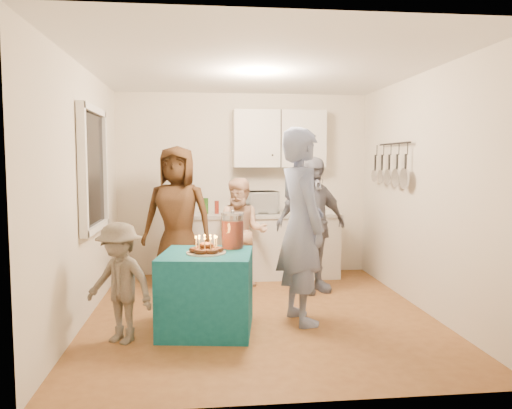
{
  "coord_description": "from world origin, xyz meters",
  "views": [
    {
      "loc": [
        -0.62,
        -5.2,
        1.64
      ],
      "look_at": [
        0.0,
        0.35,
        1.15
      ],
      "focal_mm": 35.0,
      "sensor_mm": 36.0,
      "label": 1
    }
  ],
  "objects": [
    {
      "name": "woman_back_right",
      "position": [
        0.75,
        0.83,
        0.85
      ],
      "size": [
        1.08,
        0.75,
        1.69
      ],
      "primitive_type": "imported",
      "rotation": [
        0.0,
        0.0,
        0.37
      ],
      "color": "black",
      "rests_on": "floor"
    },
    {
      "name": "woman_back_left",
      "position": [
        -0.92,
        1.2,
        0.91
      ],
      "size": [
        1.0,
        0.77,
        1.83
      ],
      "primitive_type": "imported",
      "rotation": [
        0.0,
        0.0,
        -0.23
      ],
      "color": "brown",
      "rests_on": "floor"
    },
    {
      "name": "party_table",
      "position": [
        -0.57,
        -0.46,
        0.38
      ],
      "size": [
        0.96,
        0.96,
        0.76
      ],
      "primitive_type": "cube",
      "rotation": [
        0.0,
        0.0,
        -0.15
      ],
      "color": "#0F5767",
      "rests_on": "floor"
    },
    {
      "name": "pot_rack",
      "position": [
        1.72,
        0.7,
        1.6
      ],
      "size": [
        0.12,
        1.0,
        0.6
      ],
      "primitive_type": "cube",
      "color": "black",
      "rests_on": "right_wall"
    },
    {
      "name": "punch_jar",
      "position": [
        -0.3,
        -0.22,
        0.93
      ],
      "size": [
        0.22,
        0.22,
        0.34
      ],
      "primitive_type": "cylinder",
      "color": "red",
      "rests_on": "party_table"
    },
    {
      "name": "woman_back_center",
      "position": [
        -0.09,
        1.22,
        0.71
      ],
      "size": [
        0.79,
        0.67,
        1.42
      ],
      "primitive_type": "imported",
      "rotation": [
        0.0,
        0.0,
        -0.21
      ],
      "color": "tan",
      "rests_on": "floor"
    },
    {
      "name": "back_wall",
      "position": [
        0.0,
        2.0,
        1.3
      ],
      "size": [
        3.6,
        3.6,
        0.0
      ],
      "primitive_type": "plane",
      "color": "silver",
      "rests_on": "floor"
    },
    {
      "name": "ceiling",
      "position": [
        0.0,
        0.0,
        2.6
      ],
      "size": [
        4.0,
        4.0,
        0.0
      ],
      "primitive_type": "plane",
      "color": "white",
      "rests_on": "floor"
    },
    {
      "name": "microwave",
      "position": [
        0.17,
        1.7,
        1.06
      ],
      "size": [
        0.59,
        0.43,
        0.31
      ],
      "primitive_type": "imported",
      "rotation": [
        0.0,
        0.0,
        0.1
      ],
      "color": "white",
      "rests_on": "countertop"
    },
    {
      "name": "upper_cabinet",
      "position": [
        0.5,
        1.85,
        1.95
      ],
      "size": [
        1.3,
        0.3,
        0.8
      ],
      "primitive_type": "cube",
      "color": "white",
      "rests_on": "back_wall"
    },
    {
      "name": "donut_cake",
      "position": [
        -0.57,
        -0.49,
        0.85
      ],
      "size": [
        0.38,
        0.38,
        0.18
      ],
      "primitive_type": null,
      "color": "#381C0C",
      "rests_on": "party_table"
    },
    {
      "name": "right_wall",
      "position": [
        1.8,
        0.0,
        1.3
      ],
      "size": [
        4.0,
        4.0,
        0.0
      ],
      "primitive_type": "plane",
      "color": "silver",
      "rests_on": "floor"
    },
    {
      "name": "counter",
      "position": [
        0.2,
        1.7,
        0.43
      ],
      "size": [
        2.2,
        0.58,
        0.86
      ],
      "primitive_type": "cube",
      "color": "white",
      "rests_on": "floor"
    },
    {
      "name": "child_near_left",
      "position": [
        -1.35,
        -0.69,
        0.55
      ],
      "size": [
        0.82,
        0.72,
        1.09
      ],
      "primitive_type": "imported",
      "rotation": [
        0.0,
        0.0,
        -0.55
      ],
      "color": "#595047",
      "rests_on": "floor"
    },
    {
      "name": "floor",
      "position": [
        0.0,
        0.0,
        0.0
      ],
      "size": [
        4.0,
        4.0,
        0.0
      ],
      "primitive_type": "plane",
      "color": "brown",
      "rests_on": "ground"
    },
    {
      "name": "man_birthday",
      "position": [
        0.39,
        -0.29,
        0.99
      ],
      "size": [
        0.62,
        0.81,
        1.97
      ],
      "primitive_type": "imported",
      "rotation": [
        0.0,
        0.0,
        1.79
      ],
      "color": "#7886AF",
      "rests_on": "floor"
    },
    {
      "name": "left_wall",
      "position": [
        -1.8,
        0.0,
        1.3
      ],
      "size": [
        4.0,
        4.0,
        0.0
      ],
      "primitive_type": "plane",
      "color": "silver",
      "rests_on": "floor"
    },
    {
      "name": "window_night",
      "position": [
        -1.77,
        0.3,
        1.55
      ],
      "size": [
        0.04,
        1.0,
        1.2
      ],
      "primitive_type": "cube",
      "color": "black",
      "rests_on": "left_wall"
    },
    {
      "name": "countertop",
      "position": [
        0.2,
        1.7,
        0.89
      ],
      "size": [
        2.24,
        0.62,
        0.05
      ],
      "primitive_type": "cube",
      "color": "beige",
      "rests_on": "counter"
    }
  ]
}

